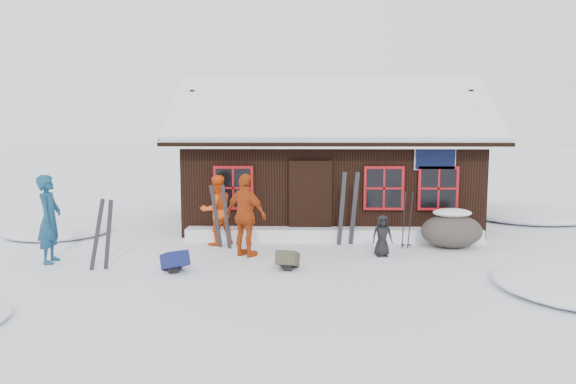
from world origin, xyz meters
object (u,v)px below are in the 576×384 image
skier_teal (49,219)px  skier_orange_right (246,215)px  skier_orange_left (217,210)px  boulder (452,230)px  ski_pair_left (103,235)px  ski_poles (407,221)px  skier_crouched (382,236)px  backpack_blue (175,264)px  backpack_olive (288,262)px

skier_teal → skier_orange_right: bearing=-86.0°
skier_orange_left → boulder: (5.77, -0.23, -0.43)m
ski_pair_left → ski_poles: 7.00m
skier_orange_left → ski_poles: skier_orange_left is taller
skier_crouched → backpack_blue: size_ratio=1.65×
backpack_olive → skier_teal: bearing=-172.8°
boulder → ski_pair_left: size_ratio=0.97×
skier_crouched → backpack_blue: bearing=-167.4°
ski_pair_left → backpack_olive: size_ratio=2.83×
skier_orange_left → boulder: bearing=145.6°
skier_orange_right → backpack_olive: (0.97, -1.11, -0.80)m
skier_orange_left → backpack_olive: bearing=95.7°
skier_orange_left → backpack_olive: (1.82, -2.35, -0.73)m
skier_teal → ski_pair_left: skier_teal is taller
boulder → ski_poles: ski_poles is taller
skier_orange_right → skier_crouched: (3.09, 0.06, -0.47)m
skier_orange_right → backpack_blue: skier_orange_right is taller
skier_orange_right → ski_pair_left: 3.11m
skier_crouched → ski_poles: size_ratio=0.67×
ski_pair_left → ski_poles: bearing=27.9°
skier_orange_right → ski_poles: size_ratio=1.33×
skier_teal → backpack_olive: bearing=-99.9°
ski_poles → backpack_blue: size_ratio=2.47×
skier_orange_right → backpack_blue: 2.05m
backpack_blue → ski_pair_left: bearing=144.1°
skier_teal → skier_orange_right: skier_teal is taller
ski_pair_left → ski_poles: ski_pair_left is taller
ski_poles → backpack_blue: (-5.15, -2.25, -0.52)m
skier_teal → skier_crouched: 7.34m
skier_orange_left → ski_pair_left: skier_orange_left is taller
ski_pair_left → skier_orange_right: bearing=33.6°
backpack_olive → backpack_blue: bearing=-162.3°
skier_orange_right → ski_poles: skier_orange_right is taller
backpack_blue → skier_crouched: bearing=-15.5°
skier_orange_right → skier_teal: bearing=42.3°
skier_orange_left → ski_pair_left: (-1.99, -2.49, -0.15)m
skier_orange_right → boulder: size_ratio=1.28×
skier_teal → backpack_blue: (2.86, -0.67, -0.80)m
boulder → ski_poles: 1.13m
backpack_olive → ski_poles: bearing=47.7°
skier_teal → ski_poles: bearing=-83.8°
ski_pair_left → backpack_olive: 3.85m
boulder → skier_orange_right: bearing=-168.4°
ski_poles → backpack_blue: 5.65m
skier_orange_left → ski_pair_left: size_ratio=1.14×
ski_poles → backpack_olive: bearing=-144.5°
boulder → skier_teal: bearing=-169.6°
skier_teal → skier_orange_left: skier_teal is taller
skier_crouched → ski_poles: 1.14m
skier_orange_left → ski_pair_left: bearing=19.3°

